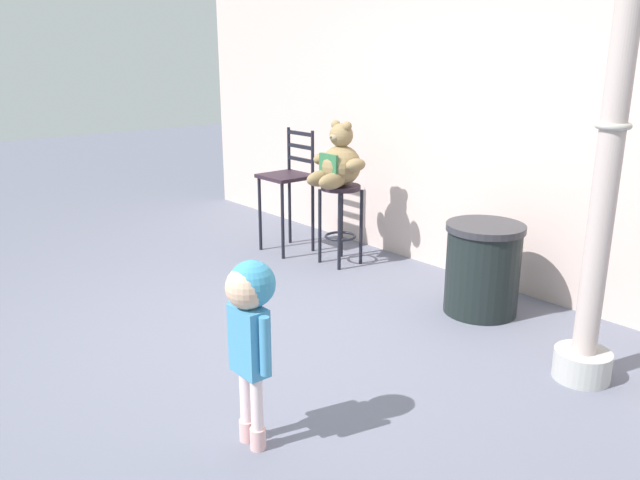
% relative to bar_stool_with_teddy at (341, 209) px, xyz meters
% --- Properties ---
extents(ground_plane, '(24.00, 24.00, 0.00)m').
position_rel_bar_stool_with_teddy_xyz_m(ground_plane, '(0.83, -1.53, -0.53)').
color(ground_plane, slate).
extents(building_wall, '(7.67, 0.30, 3.81)m').
position_rel_bar_stool_with_teddy_xyz_m(building_wall, '(0.83, 0.76, 1.38)').
color(building_wall, beige).
rests_on(building_wall, ground_plane).
extents(bar_stool_with_teddy, '(0.36, 0.36, 0.75)m').
position_rel_bar_stool_with_teddy_xyz_m(bar_stool_with_teddy, '(0.00, 0.00, 0.00)').
color(bar_stool_with_teddy, '#291D27').
rests_on(bar_stool_with_teddy, ground_plane).
extents(teddy_bear, '(0.57, 0.51, 0.58)m').
position_rel_bar_stool_with_teddy_xyz_m(teddy_bear, '(-0.00, -0.03, 0.43)').
color(teddy_bear, olive).
rests_on(teddy_bear, bar_stool_with_teddy).
extents(child_walking, '(0.31, 0.25, 0.98)m').
position_rel_bar_stool_with_teddy_xyz_m(child_walking, '(1.85, -2.27, 0.18)').
color(child_walking, beige).
rests_on(child_walking, ground_plane).
extents(trash_bin, '(0.58, 0.58, 0.70)m').
position_rel_bar_stool_with_teddy_xyz_m(trash_bin, '(1.56, 0.03, -0.18)').
color(trash_bin, black).
rests_on(trash_bin, ground_plane).
extents(lamppost, '(0.34, 0.34, 2.64)m').
position_rel_bar_stool_with_teddy_xyz_m(lamppost, '(2.59, -0.36, 0.50)').
color(lamppost, '#ACABA7').
rests_on(lamppost, ground_plane).
extents(bar_chair_empty, '(0.44, 0.44, 1.20)m').
position_rel_bar_stool_with_teddy_xyz_m(bar_chair_empty, '(-0.64, -0.11, 0.17)').
color(bar_chair_empty, '#291D27').
rests_on(bar_chair_empty, ground_plane).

